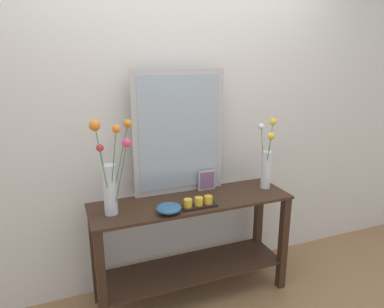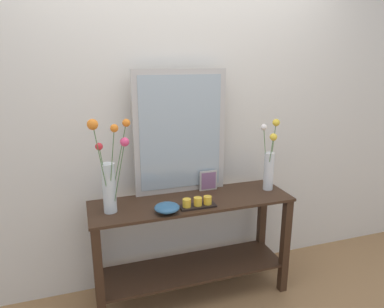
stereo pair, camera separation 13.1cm
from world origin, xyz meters
The scene contains 9 objects.
ground_plane centered at (0.00, 0.00, -0.01)m, with size 7.00×6.00×0.02m, color #997047.
wall_back centered at (0.00, 0.34, 1.35)m, with size 6.40×0.08×2.70m, color silver.
console_table centered at (0.00, 0.00, 0.48)m, with size 1.43×0.43×0.77m.
mirror_leaning centered at (-0.03, 0.18, 1.22)m, with size 0.68×0.03×0.90m.
tall_vase_left centered at (-0.56, -0.04, 1.03)m, with size 0.25×0.20×0.64m.
vase_right centered at (0.61, 0.01, 0.98)m, with size 0.16×0.15×0.54m.
candle_tray centered at (0.00, -0.13, 0.80)m, with size 0.24×0.09×0.07m.
picture_frame_small centered at (0.18, 0.14, 0.85)m, with size 0.14×0.01×0.15m.
decorative_bowl centered at (-0.22, -0.14, 0.80)m, with size 0.17×0.17×0.06m.
Camera 2 is at (-0.71, -2.15, 1.74)m, focal length 32.36 mm.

